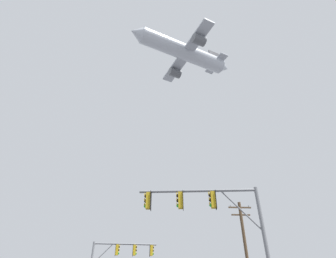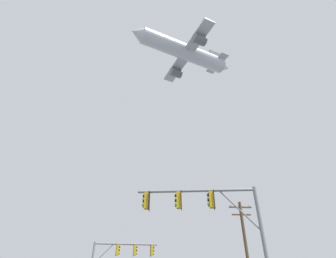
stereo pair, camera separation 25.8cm
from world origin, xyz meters
name	(u,v)px [view 1 (the left image)]	position (x,y,z in m)	size (l,w,h in m)	color
signal_pole_near	(213,215)	(2.85, 7.66, 5.20)	(6.67, 1.00, 6.71)	slate
signal_pole_far	(119,257)	(-3.37, 20.49, 4.40)	(5.99, 0.78, 5.66)	slate
utility_pole	(246,250)	(8.06, 18.27, 4.82)	(2.20, 0.28, 9.05)	brown
airplane	(183,52)	(4.98, 29.71, 43.09)	(21.79, 16.83, 6.15)	#B7BCC6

